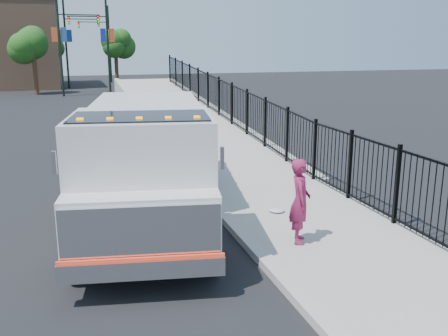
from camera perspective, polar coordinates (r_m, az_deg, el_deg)
name	(u,v)px	position (r m, az deg, el deg)	size (l,w,h in m)	color
ground	(249,246)	(10.63, 2.83, -8.88)	(120.00, 120.00, 0.00)	black
sidewalk	(384,272)	(9.82, 17.83, -11.20)	(3.55, 12.00, 0.12)	#9E998E
curb	(288,285)	(8.92, 7.36, -13.14)	(0.30, 12.00, 0.16)	#ADAAA3
ramp	(182,125)	(26.11, -4.86, 4.90)	(3.95, 24.00, 1.70)	#9E998E
iron_fence	(232,117)	(22.52, 0.88, 5.80)	(0.10, 28.00, 1.80)	black
truck	(146,154)	(11.80, -8.93, 1.62)	(4.11, 8.80, 2.90)	black
worker	(300,201)	(10.34, 8.68, -3.75)	(0.65, 0.42, 1.77)	maroon
debris	(277,210)	(12.34, 6.04, -4.78)	(0.39, 0.39, 0.10)	silver
light_pole_0	(64,40)	(42.29, -17.86, 13.73)	(3.77, 0.22, 8.00)	black
light_pole_1	(104,40)	(44.77, -13.56, 13.99)	(3.77, 0.22, 8.00)	black
light_pole_2	(69,41)	(49.75, -17.27, 13.72)	(3.78, 0.22, 8.00)	black
light_pole_3	(107,41)	(56.38, -13.28, 13.94)	(3.78, 0.22, 8.00)	black
tree_0	(33,46)	(44.28, -21.00, 12.93)	(2.69, 2.69, 5.35)	#382314
tree_1	(115,46)	(49.55, -12.31, 13.49)	(2.15, 2.15, 5.07)	#382314
tree_2	(50,45)	(55.47, -19.26, 13.10)	(2.45, 2.45, 5.22)	#382314
building	(3,45)	(53.47, -23.91, 12.76)	(10.00, 10.00, 8.00)	#8C664C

